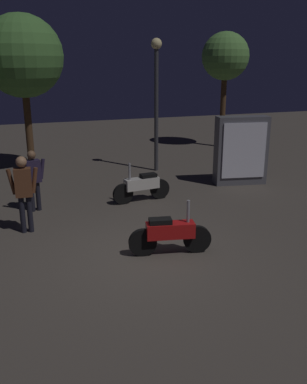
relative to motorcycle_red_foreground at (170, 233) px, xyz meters
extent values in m
plane|color=#4C443D|center=(-0.57, 0.03, -0.44)|extent=(40.00, 40.00, 0.00)
cylinder|color=black|center=(-0.54, 0.10, -0.16)|extent=(0.57, 0.20, 0.56)
cylinder|color=black|center=(0.54, -0.11, -0.16)|extent=(0.57, 0.20, 0.56)
cube|color=#B71414|center=(0.00, 0.00, 0.07)|extent=(0.99, 0.48, 0.30)
cube|color=black|center=(-0.19, 0.04, 0.27)|extent=(0.48, 0.32, 0.10)
cylinder|color=gray|center=(0.35, -0.07, 0.45)|extent=(0.07, 0.07, 0.45)
sphere|color=#F2EABF|center=(0.45, -0.09, 0.12)|extent=(0.12, 0.12, 0.12)
cylinder|color=black|center=(1.03, 3.39, -0.16)|extent=(0.57, 0.16, 0.56)
cylinder|color=black|center=(-0.06, 3.27, -0.16)|extent=(0.57, 0.16, 0.56)
cube|color=beige|center=(0.48, 3.33, 0.07)|extent=(0.98, 0.40, 0.30)
cube|color=black|center=(0.68, 3.35, 0.27)|extent=(0.46, 0.29, 0.10)
cylinder|color=gray|center=(0.14, 3.29, 0.45)|extent=(0.07, 0.07, 0.45)
sphere|color=#F2EABF|center=(0.04, 3.28, 0.12)|extent=(0.12, 0.12, 0.12)
cylinder|color=black|center=(-2.25, 3.53, -0.06)|extent=(0.12, 0.12, 0.76)
cylinder|color=black|center=(-2.40, 3.49, -0.06)|extent=(0.12, 0.12, 0.76)
cube|color=#261E38|center=(-2.32, 3.51, 0.61)|extent=(0.41, 0.32, 0.57)
sphere|color=brown|center=(-2.32, 3.51, 1.03)|extent=(0.21, 0.21, 0.21)
cylinder|color=#261E38|center=(-2.09, 3.56, 0.64)|extent=(0.19, 0.13, 0.52)
cylinder|color=#261E38|center=(-2.56, 3.45, 0.64)|extent=(0.19, 0.13, 0.52)
cylinder|color=black|center=(-2.70, 2.12, -0.01)|extent=(0.12, 0.12, 0.85)
cylinder|color=black|center=(-2.54, 2.10, -0.01)|extent=(0.12, 0.12, 0.85)
cube|color=#59331E|center=(-2.62, 2.11, 0.72)|extent=(0.38, 0.27, 0.63)
sphere|color=#9E7251|center=(-2.62, 2.11, 1.19)|extent=(0.23, 0.23, 0.23)
cylinder|color=#59331E|center=(-2.86, 2.13, 0.76)|extent=(0.19, 0.10, 0.57)
cylinder|color=#59331E|center=(-2.38, 2.09, 0.76)|extent=(0.19, 0.10, 0.57)
cylinder|color=#38383D|center=(2.01, 6.43, 1.61)|extent=(0.14, 0.14, 4.09)
sphere|color=#F9E59E|center=(2.01, 6.43, 3.79)|extent=(0.36, 0.36, 0.36)
cylinder|color=#4C331E|center=(6.25, 9.54, 1.16)|extent=(0.24, 0.24, 3.19)
sphere|color=#568C42|center=(6.25, 9.54, 3.46)|extent=(2.01, 2.01, 2.01)
cylinder|color=#4C331E|center=(-2.12, 7.83, 1.02)|extent=(0.24, 0.24, 2.91)
sphere|color=#477A38|center=(-2.12, 7.83, 3.41)|extent=(2.67, 2.67, 2.67)
cube|color=#595960|center=(3.93, 4.01, 0.61)|extent=(1.66, 0.78, 2.10)
cube|color=white|center=(3.88, 3.74, 0.66)|extent=(1.33, 0.28, 1.68)
camera|label=1|loc=(-2.84, -7.09, 3.24)|focal=39.17mm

